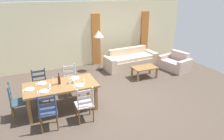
{
  "coord_description": "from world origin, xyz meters",
  "views": [
    {
      "loc": [
        -2.25,
        -5.14,
        3.09
      ],
      "look_at": [
        0.12,
        0.42,
        0.75
      ],
      "focal_mm": 33.12,
      "sensor_mm": 36.0,
      "label": 1
    }
  ],
  "objects_px": {
    "dining_table": "(61,87)",
    "coffee_cup_primary": "(73,82)",
    "dining_chair_far_left": "(40,85)",
    "standing_lamp": "(99,36)",
    "wine_glass_near_right": "(84,79)",
    "dining_chair_near_left": "(48,112)",
    "wine_glass_near_left": "(49,85)",
    "dining_chair_head_west": "(16,102)",
    "couch": "(130,61)",
    "armchair_upholstered": "(176,63)",
    "wine_bottle": "(59,80)",
    "dining_chair_far_right": "(71,80)",
    "coffee_table": "(144,69)",
    "dining_chair_near_right": "(85,104)"
  },
  "relations": [
    {
      "from": "dining_table",
      "to": "coffee_cup_primary",
      "type": "relative_size",
      "value": 21.11
    },
    {
      "from": "dining_chair_far_left",
      "to": "standing_lamp",
      "type": "distance_m",
      "value": 3.11
    },
    {
      "from": "wine_glass_near_right",
      "to": "coffee_cup_primary",
      "type": "height_order",
      "value": "wine_glass_near_right"
    },
    {
      "from": "dining_chair_near_left",
      "to": "wine_glass_near_left",
      "type": "height_order",
      "value": "dining_chair_near_left"
    },
    {
      "from": "dining_chair_far_left",
      "to": "wine_glass_near_right",
      "type": "xyz_separation_m",
      "value": [
        1.08,
        -0.89,
        0.38
      ]
    },
    {
      "from": "standing_lamp",
      "to": "dining_chair_near_left",
      "type": "bearing_deg",
      "value": -126.76
    },
    {
      "from": "dining_chair_head_west",
      "to": "couch",
      "type": "height_order",
      "value": "dining_chair_head_west"
    },
    {
      "from": "armchair_upholstered",
      "to": "coffee_cup_primary",
      "type": "bearing_deg",
      "value": -163.56
    },
    {
      "from": "wine_glass_near_left",
      "to": "standing_lamp",
      "type": "relative_size",
      "value": 0.1
    },
    {
      "from": "wine_glass_near_right",
      "to": "standing_lamp",
      "type": "height_order",
      "value": "standing_lamp"
    },
    {
      "from": "wine_bottle",
      "to": "standing_lamp",
      "type": "xyz_separation_m",
      "value": [
        1.98,
        2.4,
        0.54
      ]
    },
    {
      "from": "dining_chair_far_left",
      "to": "couch",
      "type": "distance_m",
      "value": 4.07
    },
    {
      "from": "dining_chair_far_left",
      "to": "wine_bottle",
      "type": "xyz_separation_m",
      "value": [
        0.46,
        -0.72,
        0.39
      ]
    },
    {
      "from": "couch",
      "to": "wine_glass_near_right",
      "type": "bearing_deg",
      "value": -138.55
    },
    {
      "from": "dining_chair_far_right",
      "to": "coffee_table",
      "type": "relative_size",
      "value": 1.07
    },
    {
      "from": "dining_table",
      "to": "dining_chair_near_left",
      "type": "relative_size",
      "value": 1.98
    },
    {
      "from": "dining_table",
      "to": "coffee_table",
      "type": "height_order",
      "value": "dining_table"
    },
    {
      "from": "dining_chair_near_left",
      "to": "standing_lamp",
      "type": "distance_m",
      "value": 4.13
    },
    {
      "from": "coffee_cup_primary",
      "to": "coffee_table",
      "type": "xyz_separation_m",
      "value": [
        2.92,
        1.09,
        -0.44
      ]
    },
    {
      "from": "dining_chair_near_left",
      "to": "dining_chair_near_right",
      "type": "relative_size",
      "value": 1.0
    },
    {
      "from": "standing_lamp",
      "to": "couch",
      "type": "bearing_deg",
      "value": -7.83
    },
    {
      "from": "dining_chair_near_left",
      "to": "wine_bottle",
      "type": "height_order",
      "value": "wine_bottle"
    },
    {
      "from": "dining_chair_head_west",
      "to": "wine_glass_near_right",
      "type": "xyz_separation_m",
      "value": [
        1.72,
        -0.14,
        0.38
      ]
    },
    {
      "from": "couch",
      "to": "armchair_upholstered",
      "type": "bearing_deg",
      "value": -30.37
    },
    {
      "from": "armchair_upholstered",
      "to": "standing_lamp",
      "type": "bearing_deg",
      "value": 159.05
    },
    {
      "from": "dining_chair_far_right",
      "to": "wine_glass_near_left",
      "type": "height_order",
      "value": "dining_chair_far_right"
    },
    {
      "from": "wine_glass_near_right",
      "to": "standing_lamp",
      "type": "xyz_separation_m",
      "value": [
        1.36,
        2.57,
        0.55
      ]
    },
    {
      "from": "coffee_cup_primary",
      "to": "armchair_upholstered",
      "type": "height_order",
      "value": "coffee_cup_primary"
    },
    {
      "from": "coffee_cup_primary",
      "to": "dining_chair_far_right",
      "type": "bearing_deg",
      "value": 84.08
    },
    {
      "from": "wine_glass_near_left",
      "to": "coffee_cup_primary",
      "type": "height_order",
      "value": "wine_glass_near_left"
    },
    {
      "from": "dining_chair_near_left",
      "to": "dining_chair_near_right",
      "type": "height_order",
      "value": "same"
    },
    {
      "from": "wine_glass_near_left",
      "to": "coffee_cup_primary",
      "type": "relative_size",
      "value": 1.79
    },
    {
      "from": "wine_glass_near_left",
      "to": "wine_glass_near_right",
      "type": "distance_m",
      "value": 0.9
    },
    {
      "from": "dining_chair_far_right",
      "to": "couch",
      "type": "bearing_deg",
      "value": 27.0
    },
    {
      "from": "dining_chair_near_left",
      "to": "dining_chair_head_west",
      "type": "bearing_deg",
      "value": 130.27
    },
    {
      "from": "couch",
      "to": "dining_chair_near_right",
      "type": "bearing_deg",
      "value": -133.42
    },
    {
      "from": "dining_table",
      "to": "wine_glass_near_right",
      "type": "distance_m",
      "value": 0.64
    },
    {
      "from": "dining_table",
      "to": "coffee_cup_primary",
      "type": "height_order",
      "value": "coffee_cup_primary"
    },
    {
      "from": "dining_chair_far_right",
      "to": "wine_glass_near_left",
      "type": "xyz_separation_m",
      "value": [
        -0.72,
        -0.93,
        0.38
      ]
    },
    {
      "from": "wine_glass_near_right",
      "to": "coffee_table",
      "type": "distance_m",
      "value": 2.95
    },
    {
      "from": "dining_table",
      "to": "standing_lamp",
      "type": "distance_m",
      "value": 3.22
    },
    {
      "from": "dining_chair_far_right",
      "to": "armchair_upholstered",
      "type": "xyz_separation_m",
      "value": [
        4.5,
        0.52,
        -0.23
      ]
    },
    {
      "from": "dining_chair_far_left",
      "to": "coffee_table",
      "type": "bearing_deg",
      "value": 4.34
    },
    {
      "from": "dining_table",
      "to": "wine_glass_near_left",
      "type": "bearing_deg",
      "value": -154.61
    },
    {
      "from": "dining_chair_near_left",
      "to": "couch",
      "type": "distance_m",
      "value": 4.83
    },
    {
      "from": "dining_chair_far_right",
      "to": "dining_chair_head_west",
      "type": "xyz_separation_m",
      "value": [
        -1.55,
        -0.78,
        0.0
      ]
    },
    {
      "from": "dining_chair_head_west",
      "to": "wine_bottle",
      "type": "relative_size",
      "value": 3.04
    },
    {
      "from": "wine_glass_near_left",
      "to": "coffee_table",
      "type": "bearing_deg",
      "value": 18.44
    },
    {
      "from": "dining_chair_near_left",
      "to": "standing_lamp",
      "type": "bearing_deg",
      "value": 53.24
    },
    {
      "from": "couch",
      "to": "wine_bottle",
      "type": "bearing_deg",
      "value": -146.31
    }
  ]
}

